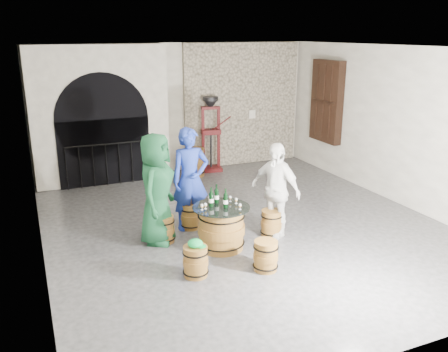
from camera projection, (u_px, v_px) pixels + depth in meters
name	position (u px, v px, depth m)	size (l,w,h in m)	color
ground	(243.00, 225.00, 8.83)	(8.00, 8.00, 0.00)	#2F2F31
wall_back	(176.00, 109.00, 11.88)	(8.00, 8.00, 0.00)	silver
wall_front	(413.00, 221.00, 4.84)	(8.00, 8.00, 0.00)	silver
wall_left	(32.00, 162.00, 7.04)	(8.00, 8.00, 0.00)	silver
wall_right	(399.00, 126.00, 9.67)	(8.00, 8.00, 0.00)	silver
ceiling	(246.00, 47.00, 7.89)	(8.00, 8.00, 0.00)	beige
stone_facing_panel	(242.00, 105.00, 12.50)	(3.20, 0.12, 3.18)	#B0A28C
arched_opening	(101.00, 116.00, 10.94)	(3.10, 0.60, 3.19)	silver
shuttered_window	(326.00, 101.00, 11.68)	(0.23, 1.10, 2.00)	black
barrel_table	(221.00, 228.00, 7.79)	(0.94, 0.94, 0.73)	brown
barrel_stool_left	(164.00, 229.00, 8.06)	(0.39, 0.39, 0.47)	brown
barrel_stool_far	(191.00, 216.00, 8.64)	(0.39, 0.39, 0.47)	brown
barrel_stool_right	(271.00, 223.00, 8.31)	(0.39, 0.39, 0.47)	brown
barrel_stool_near_right	(266.00, 256.00, 7.11)	(0.39, 0.39, 0.47)	brown
barrel_stool_near_left	(196.00, 261.00, 6.93)	(0.39, 0.39, 0.47)	brown
green_cap	(195.00, 244.00, 6.85)	(0.26, 0.22, 0.12)	#0D923B
person_green	(156.00, 189.00, 7.88)	(0.93, 0.60, 1.89)	#114024
person_blue	(190.00, 179.00, 8.42)	(0.68, 0.45, 1.87)	navy
person_white	(275.00, 190.00, 8.16)	(0.98, 0.41, 1.68)	silver
wine_bottle_left	(211.00, 199.00, 7.67)	(0.08, 0.08, 0.32)	black
wine_bottle_center	(226.00, 200.00, 7.61)	(0.08, 0.08, 0.32)	black
wine_bottle_right	(217.00, 195.00, 7.83)	(0.08, 0.08, 0.32)	black
tasting_glass_a	(202.00, 207.00, 7.53)	(0.05, 0.05, 0.10)	#A36C1F
tasting_glass_b	(236.00, 201.00, 7.81)	(0.05, 0.05, 0.10)	#A36C1F
tasting_glass_c	(210.00, 199.00, 7.90)	(0.05, 0.05, 0.10)	#A36C1F
tasting_glass_d	(230.00, 199.00, 7.91)	(0.05, 0.05, 0.10)	#A36C1F
tasting_glass_e	(240.00, 207.00, 7.55)	(0.05, 0.05, 0.10)	#A36C1F
tasting_glass_f	(205.00, 206.00, 7.57)	(0.05, 0.05, 0.10)	#A36C1F
side_barrel	(194.00, 162.00, 11.76)	(0.53, 0.53, 0.70)	brown
corking_press	(211.00, 128.00, 11.96)	(0.80, 0.50, 1.90)	#430B0C
control_box	(251.00, 114.00, 12.60)	(0.18, 0.10, 0.22)	silver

